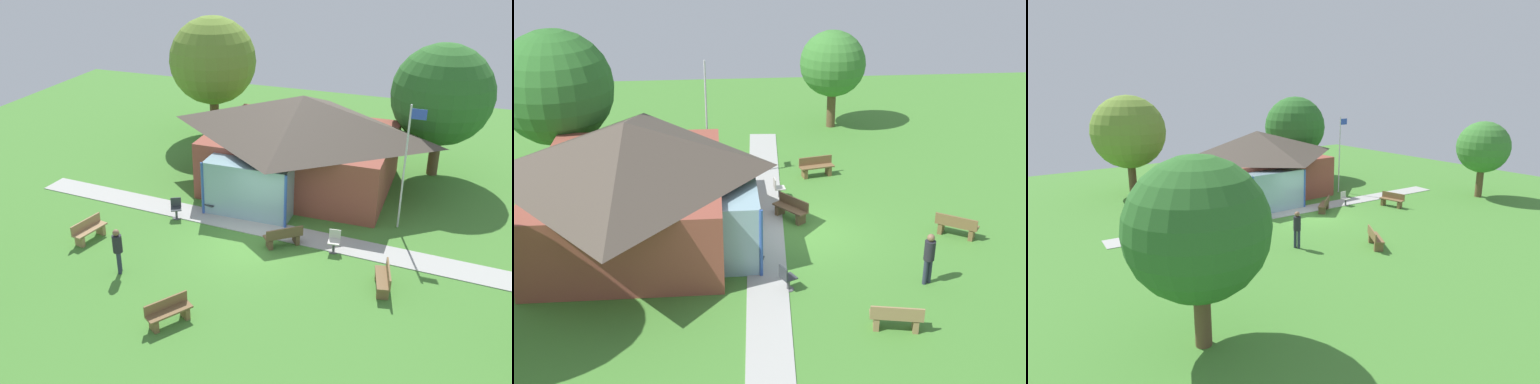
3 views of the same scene
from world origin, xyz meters
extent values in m
plane|color=#478433|center=(0.00, 0.00, 0.00)|extent=(44.00, 44.00, 0.00)
cube|color=brown|center=(0.19, 6.07, 1.31)|extent=(8.12, 6.31, 2.62)
pyramid|color=#4C4238|center=(0.19, 6.07, 3.47)|extent=(9.12, 7.31, 1.70)
cube|color=#8CB2BF|center=(-1.03, 2.31, 1.18)|extent=(3.66, 1.20, 2.36)
cylinder|color=#3359B2|center=(-2.86, 1.71, 1.18)|extent=(0.12, 0.12, 2.36)
cylinder|color=#3359B2|center=(0.80, 1.71, 1.18)|extent=(0.12, 0.12, 2.36)
cube|color=#ADADA8|center=(0.00, 1.34, 0.01)|extent=(21.78, 2.70, 0.03)
cylinder|color=silver|center=(5.12, 3.38, 2.60)|extent=(0.08, 0.08, 5.20)
cube|color=blue|center=(5.42, 3.38, 4.85)|extent=(0.60, 0.02, 0.40)
cube|color=brown|center=(-0.68, -5.47, 0.45)|extent=(1.19, 1.50, 0.06)
cube|color=brown|center=(-0.38, -5.01, 0.20)|extent=(0.42, 0.35, 0.39)
cube|color=brown|center=(-0.98, -5.93, 0.20)|extent=(0.42, 0.35, 0.39)
cube|color=brown|center=(-0.84, -5.37, 0.66)|extent=(0.87, 1.29, 0.36)
cube|color=#9E7A51|center=(-6.07, -1.87, 0.45)|extent=(0.72, 1.56, 0.06)
cube|color=#9E7A51|center=(-5.97, -1.33, 0.20)|extent=(0.42, 0.23, 0.39)
cube|color=#9E7A51|center=(-6.18, -2.41, 0.20)|extent=(0.42, 0.23, 0.39)
cube|color=#9E7A51|center=(-6.26, -1.84, 0.66)|extent=(0.35, 1.48, 0.36)
cube|color=brown|center=(1.16, 0.33, 0.45)|extent=(1.44, 1.29, 0.06)
cube|color=brown|center=(0.73, -0.02, 0.20)|extent=(0.38, 0.41, 0.39)
cube|color=brown|center=(1.58, 0.68, 0.20)|extent=(0.38, 0.41, 0.39)
cube|color=brown|center=(1.28, 0.18, 0.66)|extent=(1.20, 0.99, 0.36)
cube|color=brown|center=(5.23, -1.28, 0.45)|extent=(0.75, 1.56, 0.06)
cube|color=brown|center=(5.35, -1.82, 0.20)|extent=(0.43, 0.24, 0.39)
cube|color=brown|center=(5.11, -0.74, 0.20)|extent=(0.43, 0.24, 0.39)
cube|color=brown|center=(5.42, -1.24, 0.66)|extent=(0.38, 1.48, 0.36)
cube|color=#33383D|center=(-3.74, 0.93, 0.44)|extent=(0.59, 0.59, 0.04)
cube|color=#33383D|center=(-3.84, 1.11, 0.66)|extent=(0.41, 0.24, 0.40)
cylinder|color=#4C4C51|center=(-3.74, 0.93, 0.21)|extent=(0.10, 0.10, 0.42)
cylinder|color=#4C4C51|center=(-3.74, 0.93, 0.01)|extent=(0.36, 0.36, 0.02)
cube|color=beige|center=(3.11, 0.54, 0.44)|extent=(0.48, 0.48, 0.04)
cube|color=beige|center=(3.09, 0.74, 0.66)|extent=(0.44, 0.08, 0.40)
cylinder|color=#4C4C51|center=(3.11, 0.54, 0.21)|extent=(0.10, 0.10, 0.42)
cylinder|color=#4C4C51|center=(3.11, 0.54, 0.01)|extent=(0.36, 0.36, 0.02)
cube|color=#33383D|center=(-2.54, 1.84, 0.44)|extent=(0.54, 0.54, 0.04)
cube|color=#33383D|center=(-2.49, 2.03, 0.66)|extent=(0.44, 0.15, 0.40)
cylinder|color=#4C4C51|center=(-2.54, 1.84, 0.21)|extent=(0.10, 0.10, 0.42)
cylinder|color=#4C4C51|center=(-2.54, 1.84, 0.01)|extent=(0.36, 0.36, 0.02)
cylinder|color=#2D3347|center=(-3.77, -3.40, 0.42)|extent=(0.14, 0.14, 0.85)
cylinder|color=#2D3347|center=(-3.69, -3.56, 0.42)|extent=(0.14, 0.14, 0.85)
cylinder|color=#26262D|center=(-3.73, -3.48, 1.18)|extent=(0.34, 0.34, 0.65)
sphere|color=#846047|center=(-3.73, -3.48, 1.62)|extent=(0.24, 0.24, 0.24)
cylinder|color=brown|center=(-6.57, 11.32, 1.20)|extent=(0.52, 0.52, 2.40)
sphere|color=olive|center=(-6.57, 11.32, 4.22)|extent=(4.85, 4.85, 4.85)
cylinder|color=brown|center=(5.91, 9.48, 1.11)|extent=(0.52, 0.52, 2.22)
sphere|color=#2D6B28|center=(5.91, 9.48, 4.01)|extent=(4.75, 4.75, 4.75)
camera|label=1|loc=(7.04, -18.57, 11.71)|focal=41.44mm
camera|label=2|loc=(-21.84, 3.04, 11.51)|focal=47.94mm
camera|label=3|loc=(-15.31, -18.55, 7.32)|focal=30.87mm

